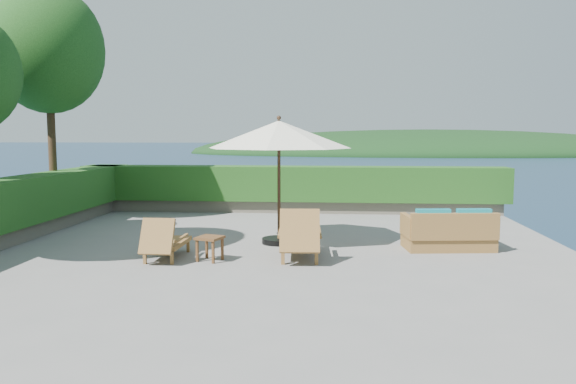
# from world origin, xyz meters

# --- Properties ---
(ground) EXTENTS (12.00, 12.00, 0.00)m
(ground) POSITION_xyz_m (0.00, 0.00, 0.00)
(ground) COLOR gray
(ground) RESTS_ON ground
(foundation) EXTENTS (12.00, 12.00, 3.00)m
(foundation) POSITION_xyz_m (0.00, 0.00, -1.55)
(foundation) COLOR #5A5147
(foundation) RESTS_ON ocean
(offshore_island) EXTENTS (126.00, 57.60, 12.60)m
(offshore_island) POSITION_xyz_m (25.00, 140.00, -3.00)
(offshore_island) COLOR black
(offshore_island) RESTS_ON ocean
(planter_wall_far) EXTENTS (12.00, 0.60, 0.36)m
(planter_wall_far) POSITION_xyz_m (0.00, 5.60, 0.18)
(planter_wall_far) COLOR #6B6556
(planter_wall_far) RESTS_ON ground
(hedge_far) EXTENTS (12.40, 0.90, 1.00)m
(hedge_far) POSITION_xyz_m (0.00, 5.60, 0.85)
(hedge_far) COLOR #1A4513
(hedge_far) RESTS_ON planter_wall_far
(tree_far) EXTENTS (2.80, 2.80, 6.03)m
(tree_far) POSITION_xyz_m (-6.00, 3.20, 4.40)
(tree_far) COLOR #432B19
(tree_far) RESTS_ON ground
(patio_umbrella) EXTENTS (3.15, 3.15, 2.68)m
(patio_umbrella) POSITION_xyz_m (0.10, 0.88, 2.26)
(patio_umbrella) COLOR black
(patio_umbrella) RESTS_ON ground
(lounge_left) EXTENTS (0.66, 1.43, 0.82)m
(lounge_left) POSITION_xyz_m (-1.83, -0.79, 0.34)
(lounge_left) COLOR olive
(lounge_left) RESTS_ON ground
(lounge_right) EXTENTS (0.84, 1.75, 0.99)m
(lounge_right) POSITION_xyz_m (0.63, -0.53, 0.41)
(lounge_right) COLOR olive
(lounge_right) RESTS_ON ground
(side_table) EXTENTS (0.53, 0.53, 0.45)m
(side_table) POSITION_xyz_m (-0.99, -0.85, 0.37)
(side_table) COLOR brown
(side_table) RESTS_ON ground
(wicker_loveseat) EXTENTS (1.83, 1.09, 0.85)m
(wicker_loveseat) POSITION_xyz_m (3.54, 0.52, 0.33)
(wicker_loveseat) COLOR olive
(wicker_loveseat) RESTS_ON ground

